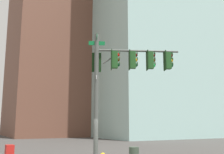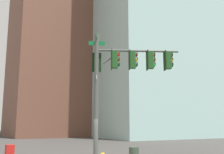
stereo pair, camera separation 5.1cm
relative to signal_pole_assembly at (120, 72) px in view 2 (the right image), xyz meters
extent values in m
cylinder|color=#4C514C|center=(1.28, -0.51, -1.47)|extent=(0.26, 0.26, 7.46)
cylinder|color=#4C514C|center=(-0.95, 0.46, 1.29)|extent=(4.51, 2.05, 0.12)
cylinder|color=#4C514C|center=(0.47, -0.16, 0.84)|extent=(0.99, 0.49, 0.75)
cube|color=#0F6B33|center=(1.28, -0.51, 2.01)|extent=(0.46, 1.01, 0.24)
cube|color=#0F6B33|center=(1.28, -0.51, 1.71)|extent=(0.89, 0.41, 0.24)
cube|color=white|center=(1.28, -0.51, -0.34)|extent=(0.21, 0.42, 0.24)
cube|color=#1E4C1E|center=(0.31, -0.09, 0.73)|extent=(0.45, 0.45, 1.00)
cube|color=black|center=(0.48, -0.17, 0.73)|extent=(0.25, 0.51, 1.16)
sphere|color=red|center=(0.12, -0.01, 1.03)|extent=(0.20, 0.20, 0.20)
cylinder|color=#1E4C1E|center=(0.06, 0.02, 1.12)|extent=(0.13, 0.23, 0.23)
sphere|color=#4C330A|center=(0.12, -0.01, 0.73)|extent=(0.20, 0.20, 0.20)
cylinder|color=#1E4C1E|center=(0.06, 0.02, 0.82)|extent=(0.13, 0.23, 0.23)
sphere|color=#0A3819|center=(0.12, -0.01, 0.43)|extent=(0.20, 0.20, 0.20)
cylinder|color=#1E4C1E|center=(0.06, 0.02, 0.52)|extent=(0.13, 0.23, 0.23)
cube|color=#1E4C1E|center=(-0.66, 0.33, 0.73)|extent=(0.45, 0.45, 1.00)
cube|color=black|center=(-0.49, 0.26, 0.73)|extent=(0.25, 0.51, 1.16)
sphere|color=#470A07|center=(-0.85, 0.41, 1.03)|extent=(0.20, 0.20, 0.20)
cylinder|color=#1E4C1E|center=(-0.91, 0.44, 1.12)|extent=(0.13, 0.23, 0.23)
sphere|color=#F29E0C|center=(-0.85, 0.41, 0.73)|extent=(0.20, 0.20, 0.20)
cylinder|color=#1E4C1E|center=(-0.91, 0.44, 0.82)|extent=(0.13, 0.23, 0.23)
sphere|color=#0A3819|center=(-0.85, 0.41, 0.43)|extent=(0.20, 0.20, 0.20)
cylinder|color=#1E4C1E|center=(-0.91, 0.44, 0.52)|extent=(0.13, 0.23, 0.23)
cube|color=#1E4C1E|center=(-1.63, 0.75, 0.73)|extent=(0.45, 0.45, 1.00)
cube|color=black|center=(-1.46, 0.68, 0.73)|extent=(0.25, 0.51, 1.16)
sphere|color=#470A07|center=(-1.82, 0.84, 1.03)|extent=(0.20, 0.20, 0.20)
cylinder|color=#1E4C1E|center=(-1.88, 0.86, 1.12)|extent=(0.13, 0.23, 0.23)
sphere|color=#4C330A|center=(-1.82, 0.84, 0.73)|extent=(0.20, 0.20, 0.20)
cylinder|color=#1E4C1E|center=(-1.88, 0.86, 0.82)|extent=(0.13, 0.23, 0.23)
sphere|color=green|center=(-1.82, 0.84, 0.43)|extent=(0.20, 0.20, 0.20)
cylinder|color=#1E4C1E|center=(-1.88, 0.86, 0.52)|extent=(0.13, 0.23, 0.23)
cube|color=#1E4C1E|center=(-2.60, 1.18, 0.73)|extent=(0.45, 0.45, 1.00)
cube|color=black|center=(-2.43, 1.10, 0.73)|extent=(0.25, 0.51, 1.16)
sphere|color=#470A07|center=(-2.79, 1.26, 1.03)|extent=(0.20, 0.20, 0.20)
cylinder|color=#1E4C1E|center=(-2.85, 1.28, 1.12)|extent=(0.13, 0.23, 0.23)
sphere|color=#F29E0C|center=(-2.79, 1.26, 0.73)|extent=(0.20, 0.20, 0.20)
cylinder|color=#1E4C1E|center=(-2.85, 1.28, 0.82)|extent=(0.13, 0.23, 0.23)
sphere|color=#0A3819|center=(-2.79, 1.26, 0.43)|extent=(0.20, 0.20, 0.20)
cylinder|color=#1E4C1E|center=(-2.85, 1.28, 0.52)|extent=(0.13, 0.23, 0.23)
cube|color=#1E4C1E|center=(1.15, -0.81, 0.59)|extent=(0.45, 0.45, 1.00)
cube|color=black|center=(1.22, -0.64, 0.59)|extent=(0.51, 0.25, 1.16)
sphere|color=red|center=(1.06, -1.00, 0.89)|extent=(0.20, 0.20, 0.20)
cylinder|color=#1E4C1E|center=(1.04, -1.06, 0.98)|extent=(0.23, 0.13, 0.23)
sphere|color=#4C330A|center=(1.06, -1.00, 0.59)|extent=(0.20, 0.20, 0.20)
cylinder|color=#1E4C1E|center=(1.04, -1.06, 0.68)|extent=(0.23, 0.13, 0.23)
sphere|color=#0A3819|center=(1.06, -1.00, 0.29)|extent=(0.20, 0.20, 0.20)
cylinder|color=#1E4C1E|center=(1.04, -1.06, 0.38)|extent=(0.23, 0.13, 0.23)
cube|color=red|center=(5.37, -3.44, -4.67)|extent=(0.46, 0.58, 1.05)
cube|color=brown|center=(-10.53, -41.10, 16.02)|extent=(23.30, 21.24, 42.43)
cube|color=#4C3328|center=(-24.75, -36.84, 16.22)|extent=(20.30, 19.41, 42.84)
cube|color=brown|center=(-16.73, -46.88, 10.48)|extent=(16.24, 15.97, 31.36)
camera|label=1|loc=(7.64, 13.44, -2.99)|focal=43.41mm
camera|label=2|loc=(7.59, 13.46, -2.99)|focal=43.41mm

